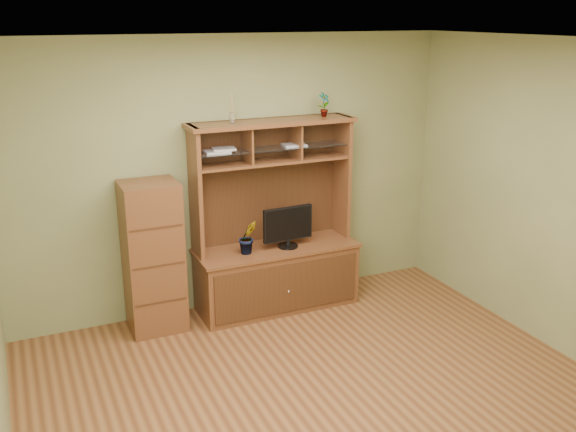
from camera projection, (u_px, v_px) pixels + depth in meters
room at (328, 237)px, 4.58m from camera, size 4.54×4.04×2.74m
media_hutch at (276, 258)px, 6.46m from camera, size 1.66×0.61×1.90m
monitor at (288, 226)px, 6.32m from camera, size 0.52×0.20×0.41m
orchid_plant at (248, 237)px, 6.18m from camera, size 0.18×0.15×0.33m
top_plant at (324, 104)px, 6.29m from camera, size 0.14×0.11×0.24m
reed_diffuser at (232, 112)px, 5.93m from camera, size 0.05×0.05×0.27m
magazines at (245, 148)px, 6.08m from camera, size 1.03×0.20×0.04m
side_cabinet at (153, 257)px, 5.95m from camera, size 0.51×0.47×1.43m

